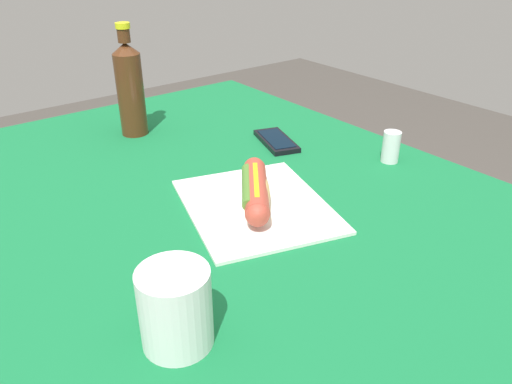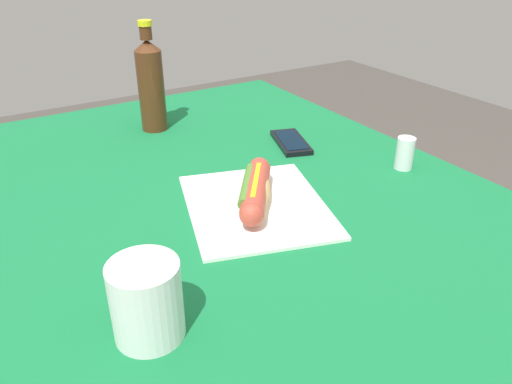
{
  "view_description": "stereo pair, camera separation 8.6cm",
  "coord_description": "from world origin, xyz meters",
  "px_view_note": "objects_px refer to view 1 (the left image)",
  "views": [
    {
      "loc": [
        -0.67,
        0.43,
        1.17
      ],
      "look_at": [
        -0.07,
        -0.04,
        0.76
      ],
      "focal_mm": 35.2,
      "sensor_mm": 36.0,
      "label": 1
    },
    {
      "loc": [
        -0.72,
        0.36,
        1.17
      ],
      "look_at": [
        -0.07,
        -0.04,
        0.76
      ],
      "focal_mm": 35.2,
      "sensor_mm": 36.0,
      "label": 2
    }
  ],
  "objects_px": {
    "cell_phone": "(276,141)",
    "drinking_cup": "(176,308)",
    "hot_dog": "(255,190)",
    "soda_bottle": "(130,88)",
    "salt_shaker": "(391,147)"
  },
  "relations": [
    {
      "from": "cell_phone",
      "to": "soda_bottle",
      "type": "bearing_deg",
      "value": 41.5
    },
    {
      "from": "hot_dog",
      "to": "soda_bottle",
      "type": "distance_m",
      "value": 0.46
    },
    {
      "from": "cell_phone",
      "to": "salt_shaker",
      "type": "distance_m",
      "value": 0.25
    },
    {
      "from": "soda_bottle",
      "to": "drinking_cup",
      "type": "distance_m",
      "value": 0.7
    },
    {
      "from": "hot_dog",
      "to": "soda_bottle",
      "type": "height_order",
      "value": "soda_bottle"
    },
    {
      "from": "drinking_cup",
      "to": "cell_phone",
      "type": "bearing_deg",
      "value": -50.79
    },
    {
      "from": "cell_phone",
      "to": "salt_shaker",
      "type": "height_order",
      "value": "salt_shaker"
    },
    {
      "from": "hot_dog",
      "to": "soda_bottle",
      "type": "bearing_deg",
      "value": 0.99
    },
    {
      "from": "cell_phone",
      "to": "drinking_cup",
      "type": "xyz_separation_m",
      "value": [
        -0.39,
        0.48,
        0.04
      ]
    },
    {
      "from": "cell_phone",
      "to": "drinking_cup",
      "type": "bearing_deg",
      "value": 129.21
    },
    {
      "from": "hot_dog",
      "to": "salt_shaker",
      "type": "distance_m",
      "value": 0.34
    },
    {
      "from": "cell_phone",
      "to": "drinking_cup",
      "type": "relative_size",
      "value": 1.48
    },
    {
      "from": "drinking_cup",
      "to": "salt_shaker",
      "type": "distance_m",
      "value": 0.63
    },
    {
      "from": "cell_phone",
      "to": "salt_shaker",
      "type": "bearing_deg",
      "value": -150.78
    },
    {
      "from": "drinking_cup",
      "to": "soda_bottle",
      "type": "bearing_deg",
      "value": -21.93
    }
  ]
}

